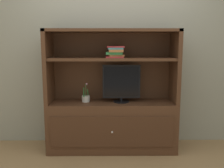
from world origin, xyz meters
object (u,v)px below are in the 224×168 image
object	(u,v)px
media_console	(112,113)
potted_plant	(86,98)
tv_monitor	(121,83)
magazine_stack	(115,52)

from	to	relation	value
media_console	potted_plant	xyz separation A→B (m)	(-0.35, 0.01, 0.19)
media_console	potted_plant	world-z (taller)	media_console
tv_monitor	magazine_stack	size ratio (longest dim) A/B	1.42
potted_plant	tv_monitor	bearing A→B (deg)	-2.08
media_console	magazine_stack	xyz separation A→B (m)	(0.05, -0.00, 0.81)
potted_plant	magazine_stack	xyz separation A→B (m)	(0.39, -0.01, 0.61)
media_console	potted_plant	size ratio (longest dim) A/B	6.73
media_console	tv_monitor	world-z (taller)	media_console
media_console	magazine_stack	bearing A→B (deg)	-5.90
tv_monitor	potted_plant	xyz separation A→B (m)	(-0.47, 0.02, -0.20)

